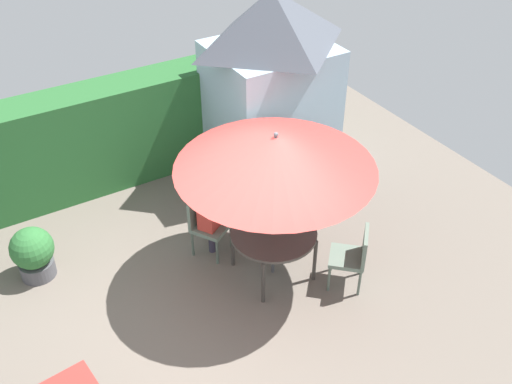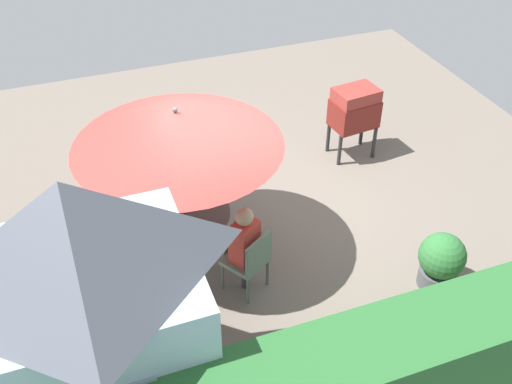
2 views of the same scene
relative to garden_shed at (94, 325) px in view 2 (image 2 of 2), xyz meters
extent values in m
plane|color=#6B6056|center=(-2.31, -2.44, -1.59)|extent=(11.00, 11.00, 0.00)
cube|color=#9EBCD1|center=(0.00, 0.00, -0.46)|extent=(1.80, 1.59, 2.25)
pyramid|color=#4C515B|center=(0.00, 0.00, 1.09)|extent=(1.91, 1.69, 0.86)
cylinder|color=#47423D|center=(-1.31, -2.21, -0.89)|extent=(1.16, 1.16, 0.04)
cylinder|color=#3C3834|center=(-1.72, -2.61, -1.25)|extent=(0.05, 0.05, 0.68)
cylinder|color=#3C3834|center=(-0.91, -2.61, -1.25)|extent=(0.05, 0.05, 0.68)
cylinder|color=#3C3834|center=(-1.72, -1.80, -1.25)|extent=(0.05, 0.05, 0.68)
cylinder|color=#3C3834|center=(-0.91, -1.80, -1.25)|extent=(0.05, 0.05, 0.68)
cylinder|color=#4C4C51|center=(-1.31, -2.21, -0.50)|extent=(0.04, 0.04, 2.19)
cone|color=#B73833|center=(-1.31, -2.21, 0.38)|extent=(2.50, 2.50, 0.44)
sphere|color=#4C4C51|center=(-1.31, -2.21, 0.63)|extent=(0.06, 0.06, 0.06)
cube|color=maroon|center=(-4.45, -3.60, -0.81)|extent=(0.75, 0.58, 0.45)
cube|color=maroon|center=(-4.45, -3.60, -0.49)|extent=(0.72, 0.55, 0.20)
cylinder|color=#262628|center=(-4.76, -3.81, -1.31)|extent=(0.06, 0.06, 0.55)
cylinder|color=#262628|center=(-4.14, -3.81, -1.31)|extent=(0.06, 0.06, 0.55)
cylinder|color=#262628|center=(-4.76, -3.39, -1.31)|extent=(0.06, 0.06, 0.55)
cylinder|color=#262628|center=(-4.14, -3.39, -1.31)|extent=(0.06, 0.06, 0.55)
cube|color=slate|center=(-1.83, -1.39, -1.14)|extent=(0.63, 0.63, 0.06)
cube|color=slate|center=(-1.95, -1.21, -0.91)|extent=(0.42, 0.29, 0.45)
cylinder|color=#516155|center=(-1.77, -1.11, -1.36)|extent=(0.04, 0.04, 0.45)
cylinder|color=#516155|center=(-2.11, -1.33, -1.36)|extent=(0.04, 0.04, 0.45)
cylinder|color=#516155|center=(-1.56, -1.45, -1.36)|extent=(0.04, 0.04, 0.45)
cylinder|color=#516155|center=(-1.90, -1.66, -1.36)|extent=(0.04, 0.04, 0.45)
cube|color=slate|center=(-0.58, -2.87, -1.14)|extent=(0.65, 0.65, 0.06)
cube|color=slate|center=(-0.43, -3.02, -0.91)|extent=(0.35, 0.37, 0.45)
cylinder|color=#516155|center=(-0.57, -3.16, -1.36)|extent=(0.04, 0.04, 0.45)
cylinder|color=#516155|center=(-0.30, -2.86, -1.36)|extent=(0.04, 0.04, 0.45)
cylinder|color=#516155|center=(-0.87, -2.89, -1.36)|extent=(0.04, 0.04, 0.45)
cylinder|color=#516155|center=(-0.60, -2.59, -1.36)|extent=(0.04, 0.04, 0.45)
cylinder|color=#4C4C51|center=(-4.12, -0.59, -1.47)|extent=(0.47, 0.47, 0.24)
sphere|color=#2D6B33|center=(-4.12, -0.59, -1.10)|extent=(0.58, 0.58, 0.58)
cube|color=#CC3D33|center=(-1.83, -1.39, -0.83)|extent=(0.42, 0.38, 0.55)
sphere|color=tan|center=(-1.83, -1.39, -0.44)|extent=(0.22, 0.22, 0.22)
cylinder|color=#383347|center=(-1.83, -1.39, -1.35)|extent=(0.10, 0.10, 0.48)
camera|label=1|loc=(-4.55, -7.17, 4.16)|focal=41.18mm
camera|label=2|loc=(-0.16, 3.55, 3.99)|focal=41.70mm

